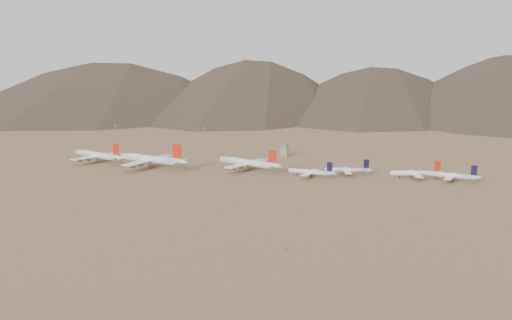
% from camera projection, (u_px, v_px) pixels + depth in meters
% --- Properties ---
extents(ground, '(3000.00, 3000.00, 0.00)m').
position_uv_depth(ground, '(219.00, 178.00, 471.02)').
color(ground, '#A17A53').
rests_on(ground, ground).
extents(mountain_ridge, '(4400.00, 1000.00, 300.00)m').
position_uv_depth(mountain_ridge, '(341.00, 36.00, 1302.96)').
color(mountain_ridge, '#4E3D2F').
rests_on(mountain_ridge, ground).
extents(widebody_west, '(65.90, 52.82, 20.68)m').
position_uv_depth(widebody_west, '(98.00, 155.00, 540.75)').
color(widebody_west, white).
rests_on(widebody_west, ground).
extents(widebody_centre, '(78.53, 61.78, 23.72)m').
position_uv_depth(widebody_centre, '(150.00, 159.00, 513.32)').
color(widebody_centre, white).
rests_on(widebody_centre, ground).
extents(widebody_east, '(64.64, 51.84, 20.32)m').
position_uv_depth(widebody_east, '(248.00, 163.00, 502.06)').
color(widebody_east, white).
rests_on(widebody_east, ground).
extents(narrowbody_a, '(42.57, 31.09, 14.16)m').
position_uv_depth(narrowbody_a, '(312.00, 172.00, 472.40)').
color(narrowbody_a, white).
rests_on(narrowbody_a, ground).
extents(narrowbody_b, '(40.75, 29.93, 13.64)m').
position_uv_depth(narrowbody_b, '(349.00, 170.00, 482.14)').
color(narrowbody_b, white).
rests_on(narrowbody_b, ground).
extents(narrowbody_c, '(44.79, 32.96, 15.03)m').
position_uv_depth(narrowbody_c, '(417.00, 173.00, 466.79)').
color(narrowbody_c, white).
rests_on(narrowbody_c, ground).
extents(narrowbody_d, '(43.15, 31.72, 14.46)m').
position_uv_depth(narrowbody_d, '(453.00, 176.00, 457.09)').
color(narrowbody_d, white).
rests_on(narrowbody_d, ground).
extents(control_tower, '(8.00, 8.00, 12.00)m').
position_uv_depth(control_tower, '(284.00, 151.00, 577.11)').
color(control_tower, gray).
rests_on(control_tower, ground).
extents(mast_far_west, '(2.00, 0.60, 25.70)m').
position_uv_depth(mast_far_west, '(116.00, 135.00, 626.78)').
color(mast_far_west, gray).
rests_on(mast_far_west, ground).
extents(mast_west, '(2.00, 0.60, 25.70)m').
position_uv_depth(mast_west, '(205.00, 138.00, 603.60)').
color(mast_west, gray).
rests_on(mast_west, ground).
extents(mast_centre, '(2.00, 0.60, 25.70)m').
position_uv_depth(mast_centre, '(297.00, 143.00, 568.09)').
color(mast_centre, gray).
rests_on(mast_centre, ground).
extents(mast_east, '(2.00, 0.60, 25.70)m').
position_uv_depth(mast_east, '(383.00, 144.00, 564.58)').
color(mast_east, gray).
rests_on(mast_east, ground).
extents(mast_far_east, '(2.00, 0.60, 25.70)m').
position_uv_depth(mast_far_east, '(465.00, 148.00, 539.98)').
color(mast_far_east, gray).
rests_on(mast_far_east, ground).
extents(desert_scrub, '(427.74, 166.63, 0.93)m').
position_uv_depth(desert_scrub, '(197.00, 202.00, 391.55)').
color(desert_scrub, olive).
rests_on(desert_scrub, ground).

